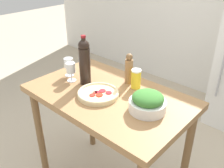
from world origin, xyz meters
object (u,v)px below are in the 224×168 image
Objects in this scene: wine_bottle at (85,61)px; salad_bowl at (148,102)px; pepper_mill at (129,69)px; salt_canister at (136,79)px; wine_glass_far at (69,64)px; homemade_pizza at (98,93)px; wine_glass_near at (71,69)px.

salad_bowl is (0.55, 0.01, -0.12)m from wine_bottle.
salt_canister is at bearing -16.80° from pepper_mill.
wine_glass_far reaches higher than salad_bowl.
salad_bowl is 0.30m from salt_canister.
salt_canister is at bearing 65.94° from homemade_pizza.
wine_glass_near is at bearing -150.86° from salt_canister.
wine_glass_far reaches higher than salt_canister.
wine_glass_near is 0.09m from wine_glass_far.
wine_glass_near reaches higher than homemade_pizza.
pepper_mill is (0.42, 0.22, 0.01)m from wine_glass_far.
homemade_pizza is (0.20, -0.07, -0.16)m from wine_bottle.
homemade_pizza is at bearing -114.06° from salt_canister.
wine_bottle is 0.33m from pepper_mill.
wine_bottle is 1.58× the size of pepper_mill.
wine_bottle is at bearing 0.43° from wine_glass_far.
wine_bottle reaches higher than salad_bowl.
wine_glass_far reaches higher than homemade_pizza.
wine_glass_near reaches higher than salad_bowl.
wine_glass_far is (-0.08, 0.05, 0.00)m from wine_glass_near.
salad_bowl is at bearing 0.60° from wine_bottle.
pepper_mill reaches higher than salad_bowl.
wine_glass_far is at bearing -179.57° from wine_bottle.
wine_bottle reaches higher than pepper_mill.
wine_glass_near is at bearing -29.78° from wine_glass_far.
wine_glass_near is 0.63× the size of salad_bowl.
wine_bottle is 0.56m from salad_bowl.
salt_canister is (0.51, 0.19, -0.03)m from wine_glass_far.
salt_canister reaches higher than salad_bowl.
salt_canister is (0.32, 0.19, -0.11)m from wine_bottle.
homemade_pizza is at bearing -96.15° from pepper_mill.
pepper_mill is at bearing 146.32° from salad_bowl.
wine_glass_far is 0.41m from homemade_pizza.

